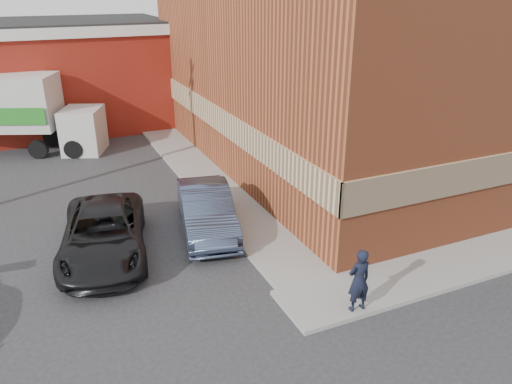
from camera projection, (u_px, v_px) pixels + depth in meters
name	position (u px, v px, depth m)	size (l,w,h in m)	color
ground	(287.00, 290.00, 13.03)	(90.00, 90.00, 0.00)	#28282B
brick_building	(366.00, 50.00, 21.98)	(14.25, 18.25, 9.36)	#9D4828
sidewalk_west	(200.00, 174.00, 20.79)	(1.80, 18.00, 0.12)	gray
warehouse	(14.00, 76.00, 26.47)	(16.30, 8.30, 5.60)	maroon
man	(359.00, 280.00, 11.76)	(0.59, 0.39, 1.63)	black
sedan	(206.00, 210.00, 15.86)	(1.56, 4.47, 1.47)	#323C54
suv_a	(104.00, 234.00, 14.42)	(2.34, 5.07, 1.41)	black
box_truck	(10.00, 109.00, 22.82)	(7.58, 4.79, 3.61)	beige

